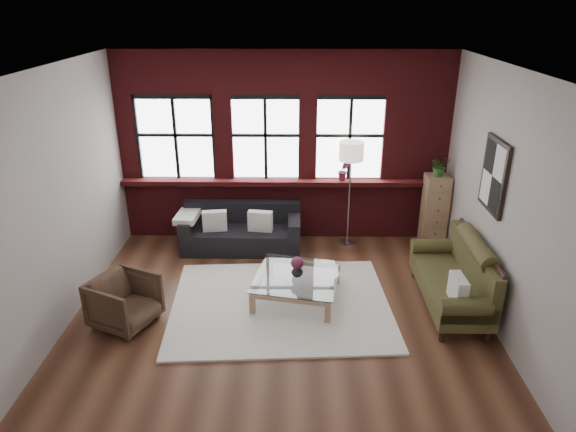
{
  "coord_description": "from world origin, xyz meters",
  "views": [
    {
      "loc": [
        0.19,
        -5.91,
        3.92
      ],
      "look_at": [
        0.1,
        0.6,
        1.15
      ],
      "focal_mm": 32.0,
      "sensor_mm": 36.0,
      "label": 1
    }
  ],
  "objects_px": {
    "drawer_chest": "(434,212)",
    "floor_lamp": "(349,190)",
    "armchair": "(125,302)",
    "vintage_settee": "(451,274)",
    "vase": "(297,271)",
    "dark_sofa": "(241,229)",
    "coffee_table": "(297,288)"
  },
  "relations": [
    {
      "from": "drawer_chest",
      "to": "floor_lamp",
      "type": "distance_m",
      "value": 1.47
    },
    {
      "from": "armchair",
      "to": "drawer_chest",
      "type": "bearing_deg",
      "value": -37.42
    },
    {
      "from": "vintage_settee",
      "to": "vase",
      "type": "relative_size",
      "value": 10.8
    },
    {
      "from": "dark_sofa",
      "to": "vintage_settee",
      "type": "distance_m",
      "value": 3.47
    },
    {
      "from": "armchair",
      "to": "vintage_settee",
      "type": "bearing_deg",
      "value": -58.59
    },
    {
      "from": "vintage_settee",
      "to": "coffee_table",
      "type": "height_order",
      "value": "vintage_settee"
    },
    {
      "from": "vintage_settee",
      "to": "drawer_chest",
      "type": "bearing_deg",
      "value": 83.02
    },
    {
      "from": "coffee_table",
      "to": "vase",
      "type": "bearing_deg",
      "value": 0.0
    },
    {
      "from": "floor_lamp",
      "to": "coffee_table",
      "type": "bearing_deg",
      "value": -115.82
    },
    {
      "from": "coffee_table",
      "to": "floor_lamp",
      "type": "xyz_separation_m",
      "value": [
        0.87,
        1.8,
        0.79
      ]
    },
    {
      "from": "dark_sofa",
      "to": "vase",
      "type": "xyz_separation_m",
      "value": [
        0.93,
        -1.59,
        0.1
      ]
    },
    {
      "from": "vintage_settee",
      "to": "armchair",
      "type": "xyz_separation_m",
      "value": [
        -4.29,
        -0.49,
        -0.16
      ]
    },
    {
      "from": "armchair",
      "to": "vase",
      "type": "xyz_separation_m",
      "value": [
        2.21,
        0.63,
        0.12
      ]
    },
    {
      "from": "dark_sofa",
      "to": "armchair",
      "type": "relative_size",
      "value": 2.67
    },
    {
      "from": "dark_sofa",
      "to": "floor_lamp",
      "type": "height_order",
      "value": "floor_lamp"
    },
    {
      "from": "drawer_chest",
      "to": "dark_sofa",
      "type": "bearing_deg",
      "value": -177.42
    },
    {
      "from": "floor_lamp",
      "to": "vintage_settee",
      "type": "bearing_deg",
      "value": -58.32
    },
    {
      "from": "dark_sofa",
      "to": "vintage_settee",
      "type": "relative_size",
      "value": 1.07
    },
    {
      "from": "dark_sofa",
      "to": "armchair",
      "type": "xyz_separation_m",
      "value": [
        -1.28,
        -2.22,
        -0.02
      ]
    },
    {
      "from": "vintage_settee",
      "to": "floor_lamp",
      "type": "relative_size",
      "value": 0.95
    },
    {
      "from": "dark_sofa",
      "to": "vase",
      "type": "distance_m",
      "value": 1.85
    },
    {
      "from": "armchair",
      "to": "coffee_table",
      "type": "xyz_separation_m",
      "value": [
        2.21,
        0.63,
        -0.16
      ]
    },
    {
      "from": "vase",
      "to": "floor_lamp",
      "type": "bearing_deg",
      "value": 64.18
    },
    {
      "from": "drawer_chest",
      "to": "floor_lamp",
      "type": "xyz_separation_m",
      "value": [
        -1.43,
        0.06,
        0.35
      ]
    },
    {
      "from": "armchair",
      "to": "drawer_chest",
      "type": "relative_size",
      "value": 0.59
    },
    {
      "from": "vintage_settee",
      "to": "armchair",
      "type": "bearing_deg",
      "value": -173.51
    },
    {
      "from": "armchair",
      "to": "coffee_table",
      "type": "bearing_deg",
      "value": -49.24
    },
    {
      "from": "vintage_settee",
      "to": "vase",
      "type": "distance_m",
      "value": 2.08
    },
    {
      "from": "vase",
      "to": "drawer_chest",
      "type": "height_order",
      "value": "drawer_chest"
    },
    {
      "from": "dark_sofa",
      "to": "floor_lamp",
      "type": "bearing_deg",
      "value": 6.61
    },
    {
      "from": "vase",
      "to": "armchair",
      "type": "bearing_deg",
      "value": -164.16
    },
    {
      "from": "vintage_settee",
      "to": "vase",
      "type": "xyz_separation_m",
      "value": [
        -2.07,
        0.14,
        -0.04
      ]
    }
  ]
}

